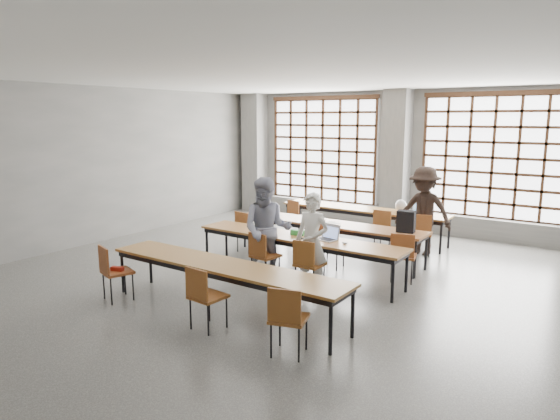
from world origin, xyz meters
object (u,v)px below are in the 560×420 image
(green_box, at_px, (298,233))
(laptop_front, at_px, (328,236))
(desk_row_c, at_px, (297,240))
(laptop_back, at_px, (420,211))
(chair_near_left, at_px, (112,267))
(chair_mid_left, at_px, (246,228))
(desk_row_a, at_px, (363,211))
(mouse, at_px, (345,243))
(red_pouch, at_px, (117,269))
(chair_back_mid, at_px, (384,225))
(chair_mid_centre, at_px, (330,241))
(chair_front_left, at_px, (262,252))
(phone, at_px, (303,238))
(backpack, at_px, (406,222))
(chair_back_right, at_px, (422,230))
(student_female, at_px, (267,230))
(chair_front_right, at_px, (307,260))
(student_male, at_px, (312,242))
(plastic_bag, at_px, (401,206))
(chair_mid_right, at_px, (403,252))
(chair_back_left, at_px, (297,214))
(chair_near_mid, at_px, (204,292))
(chair_near_right, at_px, (287,314))
(desk_row_d, at_px, (224,268))
(desk_row_b, at_px, (328,226))
(student_back, at_px, (424,211))

(green_box, bearing_deg, laptop_front, 2.72)
(desk_row_c, height_order, laptop_back, laptop_back)
(chair_near_left, height_order, laptop_front, laptop_front)
(chair_mid_left, distance_m, chair_near_left, 3.40)
(desk_row_a, relative_size, laptop_back, 9.00)
(mouse, bearing_deg, laptop_back, 87.98)
(chair_near_left, xyz_separation_m, red_pouch, (0.02, 0.08, -0.04))
(green_box, bearing_deg, chair_back_mid, 76.77)
(desk_row_c, height_order, chair_mid_centre, chair_mid_centre)
(chair_mid_left, distance_m, chair_front_left, 1.98)
(laptop_front, relative_size, green_box, 1.62)
(phone, bearing_deg, desk_row_a, 97.57)
(chair_mid_left, xyz_separation_m, laptop_back, (2.82, 2.59, 0.25))
(desk_row_a, distance_m, laptop_back, 1.34)
(chair_mid_left, distance_m, backpack, 3.31)
(desk_row_c, xyz_separation_m, laptop_back, (1.07, 3.32, 0.13))
(chair_back_right, height_order, student_female, student_female)
(chair_front_right, xyz_separation_m, student_male, (-0.00, 0.13, 0.27))
(desk_row_a, height_order, plastic_bag, plastic_bag)
(red_pouch, bearing_deg, desk_row_a, 76.64)
(desk_row_a, relative_size, backpack, 10.00)
(desk_row_a, bearing_deg, phone, -82.43)
(plastic_bag, bearing_deg, chair_mid_right, -67.70)
(chair_mid_centre, relative_size, chair_front_right, 1.00)
(student_female, bearing_deg, red_pouch, -151.56)
(phone, bearing_deg, red_pouch, -126.12)
(chair_back_left, relative_size, chair_back_right, 1.00)
(chair_back_right, bearing_deg, green_box, -119.30)
(student_female, height_order, mouse, student_female)
(chair_near_left, relative_size, green_box, 3.52)
(chair_near_mid, bearing_deg, student_female, 104.24)
(chair_near_right, bearing_deg, desk_row_d, 157.67)
(chair_near_mid, xyz_separation_m, backpack, (1.21, 4.08, 0.39))
(desk_row_b, height_order, chair_near_left, chair_near_left)
(desk_row_b, distance_m, desk_row_d, 3.41)
(red_pouch, bearing_deg, chair_back_left, 90.43)
(student_female, distance_m, laptop_front, 1.06)
(green_box, bearing_deg, chair_mid_right, 20.65)
(desk_row_c, xyz_separation_m, chair_mid_right, (1.68, 0.73, -0.13))
(chair_back_right, relative_size, mouse, 8.98)
(chair_front_left, xyz_separation_m, student_back, (1.65, 3.35, 0.38))
(green_box, bearing_deg, red_pouch, -120.75)
(desk_row_d, height_order, chair_front_right, chair_front_right)
(chair_mid_centre, bearing_deg, chair_front_left, -112.99)
(desk_row_b, relative_size, mouse, 40.82)
(chair_mid_right, bearing_deg, backpack, 107.99)
(chair_back_left, xyz_separation_m, laptop_back, (2.75, 0.73, 0.25))
(chair_mid_centre, relative_size, chair_near_left, 1.00)
(chair_front_left, bearing_deg, student_female, 85.91)
(chair_near_left, xyz_separation_m, student_back, (3.01, 5.39, 0.38))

